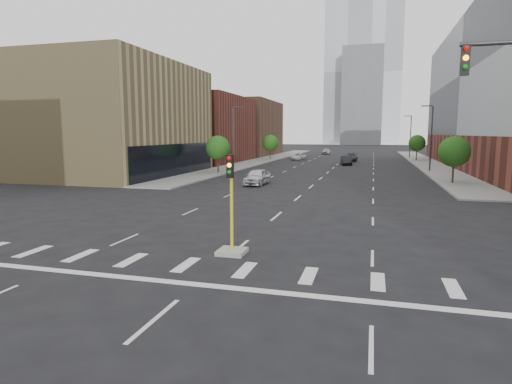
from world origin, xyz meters
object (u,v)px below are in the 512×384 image
at_px(car_deep_right, 351,157).
at_px(car_distant, 327,151).
at_px(car_near_left, 257,177).
at_px(car_mid_right, 346,160).
at_px(car_far_left, 298,157).
at_px(median_traffic_signal, 232,233).

xyz_separation_m(car_deep_right, car_distant, (-7.39, 26.37, 0.02)).
xyz_separation_m(car_near_left, car_mid_right, (7.15, 31.04, -0.05)).
relative_size(car_near_left, car_mid_right, 1.03).
bearing_deg(car_mid_right, car_distant, 92.54).
distance_m(car_mid_right, car_far_left, 15.31).
height_order(median_traffic_signal, car_far_left, median_traffic_signal).
xyz_separation_m(car_near_left, car_far_left, (-2.92, 42.56, -0.17)).
relative_size(car_mid_right, car_far_left, 0.99).
relative_size(car_near_left, car_far_left, 1.02).
bearing_deg(car_mid_right, car_far_left, 122.56).
height_order(car_near_left, car_distant, car_near_left).
bearing_deg(median_traffic_signal, car_far_left, 97.22).
relative_size(car_near_left, car_deep_right, 0.92).
distance_m(car_near_left, car_far_left, 42.66).
bearing_deg(car_mid_right, car_deep_right, 79.17).
bearing_deg(car_deep_right, car_far_left, 171.00).
bearing_deg(median_traffic_signal, car_mid_right, 88.47).
xyz_separation_m(median_traffic_signal, car_deep_right, (1.86, 65.42, -0.20)).
distance_m(car_near_left, car_deep_right, 41.01).
bearing_deg(car_distant, median_traffic_signal, -86.57).
bearing_deg(car_far_left, car_near_left, -76.72).
height_order(car_mid_right, car_distant, car_distant).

